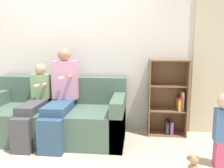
{
  "coord_description": "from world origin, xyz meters",
  "views": [
    {
      "loc": [
        1.07,
        -2.68,
        1.36
      ],
      "look_at": [
        0.72,
        0.61,
        0.8
      ],
      "focal_mm": 38.0,
      "sensor_mm": 36.0,
      "label": 1
    }
  ],
  "objects_px": {
    "adult_seated": "(60,95)",
    "toddler_standing": "(224,127)",
    "bookshelf": "(169,100)",
    "teddy_bear": "(194,167)",
    "couch": "(57,118)",
    "child_seated": "(33,104)"
  },
  "relations": [
    {
      "from": "adult_seated",
      "to": "toddler_standing",
      "type": "bearing_deg",
      "value": -14.57
    },
    {
      "from": "adult_seated",
      "to": "child_seated",
      "type": "bearing_deg",
      "value": -170.38
    },
    {
      "from": "toddler_standing",
      "to": "teddy_bear",
      "type": "xyz_separation_m",
      "value": [
        -0.36,
        -0.26,
        -0.35
      ]
    },
    {
      "from": "child_seated",
      "to": "toddler_standing",
      "type": "xyz_separation_m",
      "value": [
        2.39,
        -0.46,
        -0.08
      ]
    },
    {
      "from": "toddler_standing",
      "to": "bookshelf",
      "type": "distance_m",
      "value": 1.08
    },
    {
      "from": "toddler_standing",
      "to": "couch",
      "type": "bearing_deg",
      "value": 163.41
    },
    {
      "from": "couch",
      "to": "bookshelf",
      "type": "distance_m",
      "value": 1.7
    },
    {
      "from": "couch",
      "to": "adult_seated",
      "type": "xyz_separation_m",
      "value": [
        0.11,
        -0.11,
        0.36
      ]
    },
    {
      "from": "toddler_standing",
      "to": "teddy_bear",
      "type": "relative_size",
      "value": 3.45
    },
    {
      "from": "child_seated",
      "to": "teddy_bear",
      "type": "distance_m",
      "value": 2.19
    },
    {
      "from": "child_seated",
      "to": "bookshelf",
      "type": "bearing_deg",
      "value": 14.87
    },
    {
      "from": "adult_seated",
      "to": "child_seated",
      "type": "height_order",
      "value": "adult_seated"
    },
    {
      "from": "adult_seated",
      "to": "toddler_standing",
      "type": "distance_m",
      "value": 2.09
    },
    {
      "from": "couch",
      "to": "teddy_bear",
      "type": "bearing_deg",
      "value": -26.85
    },
    {
      "from": "adult_seated",
      "to": "toddler_standing",
      "type": "xyz_separation_m",
      "value": [
        2.01,
        -0.52,
        -0.2
      ]
    },
    {
      "from": "toddler_standing",
      "to": "teddy_bear",
      "type": "bearing_deg",
      "value": -144.72
    },
    {
      "from": "adult_seated",
      "to": "bookshelf",
      "type": "xyz_separation_m",
      "value": [
        1.54,
        0.44,
        -0.14
      ]
    },
    {
      "from": "toddler_standing",
      "to": "bookshelf",
      "type": "height_order",
      "value": "bookshelf"
    },
    {
      "from": "teddy_bear",
      "to": "toddler_standing",
      "type": "bearing_deg",
      "value": 35.28
    },
    {
      "from": "teddy_bear",
      "to": "couch",
      "type": "bearing_deg",
      "value": 153.15
    },
    {
      "from": "couch",
      "to": "adult_seated",
      "type": "distance_m",
      "value": 0.39
    },
    {
      "from": "couch",
      "to": "adult_seated",
      "type": "relative_size",
      "value": 1.52
    }
  ]
}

